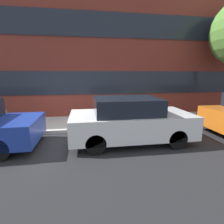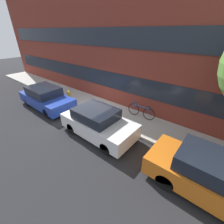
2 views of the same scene
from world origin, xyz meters
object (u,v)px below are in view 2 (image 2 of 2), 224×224
(parked_car_orange, at_px, (220,181))
(fire_hydrant, at_px, (69,96))
(parked_car_blue, at_px, (46,98))
(parked_car_white, at_px, (98,123))
(bicycle, at_px, (141,111))

(parked_car_orange, distance_m, fire_hydrant, 9.62)
(parked_car_blue, relative_size, parked_car_white, 1.12)
(parked_car_white, height_order, bicycle, parked_car_white)
(parked_car_blue, xyz_separation_m, parked_car_orange, (10.14, 0.00, 0.02))
(parked_car_orange, height_order, fire_hydrant, parked_car_orange)
(parked_car_blue, xyz_separation_m, bicycle, (5.86, 2.72, -0.16))
(parked_car_orange, relative_size, fire_hydrant, 5.58)
(parked_car_white, bearing_deg, parked_car_orange, 0.00)
(fire_hydrant, relative_size, bicycle, 0.46)
(parked_car_white, relative_size, fire_hydrant, 4.78)
(parked_car_white, distance_m, bicycle, 2.86)
(bicycle, bearing_deg, parked_car_orange, 146.09)
(parked_car_blue, height_order, parked_car_white, parked_car_white)
(parked_car_white, bearing_deg, fire_hydrant, 161.63)
(parked_car_white, distance_m, parked_car_orange, 5.17)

